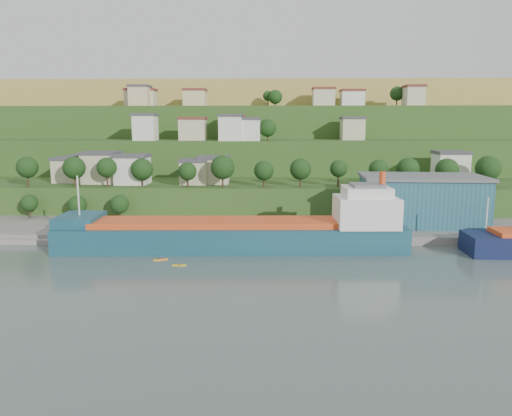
{
  "coord_description": "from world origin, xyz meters",
  "views": [
    {
      "loc": [
        3.61,
        -98.41,
        27.82
      ],
      "look_at": [
        0.35,
        15.0,
        8.72
      ],
      "focal_mm": 35.0,
      "sensor_mm": 36.0,
      "label": 1
    }
  ],
  "objects_px": {
    "caravan": "(64,227)",
    "kayak_orange": "(161,259)",
    "cargo_ship_near": "(243,236)",
    "warehouse": "(421,200)"
  },
  "relations": [
    {
      "from": "cargo_ship_near",
      "to": "kayak_orange",
      "type": "height_order",
      "value": "cargo_ship_near"
    },
    {
      "from": "cargo_ship_near",
      "to": "caravan",
      "type": "distance_m",
      "value": 46.65
    },
    {
      "from": "caravan",
      "to": "warehouse",
      "type": "bearing_deg",
      "value": 5.84
    },
    {
      "from": "cargo_ship_near",
      "to": "kayak_orange",
      "type": "bearing_deg",
      "value": -152.6
    },
    {
      "from": "caravan",
      "to": "kayak_orange",
      "type": "relative_size",
      "value": 2.07
    },
    {
      "from": "cargo_ship_near",
      "to": "warehouse",
      "type": "bearing_deg",
      "value": 22.39
    },
    {
      "from": "warehouse",
      "to": "kayak_orange",
      "type": "bearing_deg",
      "value": -151.23
    },
    {
      "from": "cargo_ship_near",
      "to": "kayak_orange",
      "type": "relative_size",
      "value": 25.88
    },
    {
      "from": "caravan",
      "to": "kayak_orange",
      "type": "bearing_deg",
      "value": -35.87
    },
    {
      "from": "warehouse",
      "to": "kayak_orange",
      "type": "height_order",
      "value": "warehouse"
    }
  ]
}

